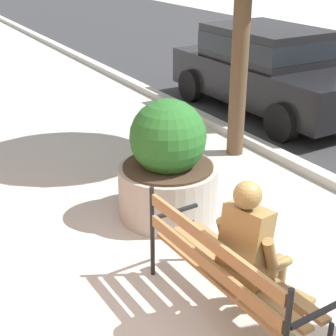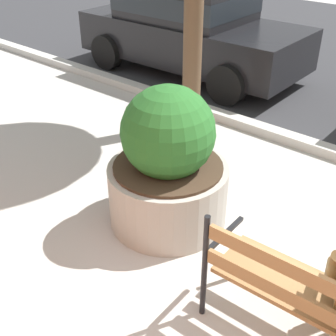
% 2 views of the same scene
% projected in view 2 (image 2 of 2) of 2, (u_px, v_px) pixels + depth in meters
% --- Properties ---
extents(park_bench, '(1.82, 0.60, 0.95)m').
position_uv_depth(park_bench, '(333.00, 307.00, 2.82)').
color(park_bench, olive).
rests_on(park_bench, ground).
extents(concrete_planter, '(1.16, 1.16, 1.41)m').
position_uv_depth(concrete_planter, '(168.00, 167.00, 4.16)').
color(concrete_planter, gray).
rests_on(concrete_planter, ground).
extents(parked_car_black, '(4.12, 1.96, 1.56)m').
position_uv_depth(parked_car_black, '(189.00, 26.00, 7.84)').
color(parked_car_black, black).
rests_on(parked_car_black, ground).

